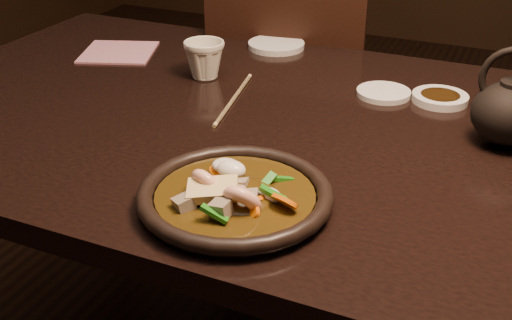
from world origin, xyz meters
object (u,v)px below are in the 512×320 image
at_px(tea_cup, 204,58).
at_px(chair, 292,121).
at_px(table, 290,160).
at_px(teapot, 510,110).
at_px(plate, 235,196).

bearing_deg(tea_cup, chair, 84.66).
height_order(table, teapot, teapot).
distance_m(plate, tea_cup, 0.51).
distance_m(tea_cup, teapot, 0.61).
distance_m(table, teapot, 0.39).
height_order(table, chair, chair).
xyz_separation_m(table, tea_cup, (-0.25, 0.14, 0.12)).
height_order(plate, tea_cup, tea_cup).
height_order(plate, teapot, teapot).
height_order(chair, plate, chair).
bearing_deg(plate, table, 95.67).
bearing_deg(tea_cup, plate, -57.09).
bearing_deg(chair, teapot, 130.99).
xyz_separation_m(table, chair, (-0.21, 0.56, -0.19)).
relative_size(tea_cup, teapot, 0.52).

